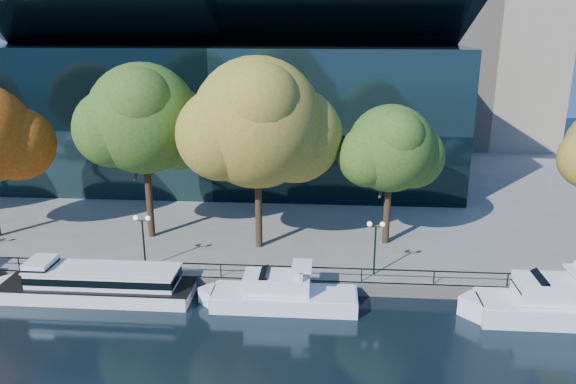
# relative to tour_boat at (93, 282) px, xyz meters

# --- Properties ---
(ground) EXTENTS (160.00, 160.00, 0.00)m
(ground) POSITION_rel_tour_boat_xyz_m (8.64, -1.34, -1.17)
(ground) COLOR black
(ground) RESTS_ON ground
(promenade) EXTENTS (90.00, 67.08, 1.00)m
(promenade) POSITION_rel_tour_boat_xyz_m (8.64, 35.03, -0.67)
(promenade) COLOR slate
(promenade) RESTS_ON ground
(railing) EXTENTS (88.20, 0.08, 0.99)m
(railing) POSITION_rel_tour_boat_xyz_m (8.64, 1.91, 0.76)
(railing) COLOR black
(railing) RESTS_ON promenade
(convention_building) EXTENTS (50.00, 24.57, 21.43)m
(convention_building) POSITION_rel_tour_boat_xyz_m (4.64, 30.45, 7.33)
(convention_building) COLOR black
(convention_building) RESTS_ON ground
(tour_boat) EXTENTS (14.56, 3.25, 2.76)m
(tour_boat) POSITION_rel_tour_boat_xyz_m (0.00, 0.00, 0.00)
(tour_boat) COLOR white
(tour_boat) RESTS_ON ground
(cruiser_near) EXTENTS (10.84, 2.79, 3.14)m
(cruiser_near) POSITION_rel_tour_boat_xyz_m (12.94, -0.34, -0.20)
(cruiser_near) COLOR white
(cruiser_near) RESTS_ON ground
(cruiser_far) EXTENTS (11.36, 3.15, 3.71)m
(cruiser_far) POSITION_rel_tour_boat_xyz_m (30.63, -0.72, 0.00)
(cruiser_far) COLOR white
(cruiser_far) RESTS_ON ground
(tree_2) EXTENTS (11.08, 9.09, 14.49)m
(tree_2) POSITION_rel_tour_boat_xyz_m (1.50, 9.16, 9.69)
(tree_2) COLOR black
(tree_2) RESTS_ON promenade
(tree_3) EXTENTS (12.53, 10.28, 15.13)m
(tree_3) POSITION_rel_tour_boat_xyz_m (10.88, 7.62, 9.73)
(tree_3) COLOR black
(tree_3) RESTS_ON promenade
(tree_4) EXTENTS (8.61, 7.06, 11.40)m
(tree_4) POSITION_rel_tour_boat_xyz_m (21.10, 9.19, 7.62)
(tree_4) COLOR black
(tree_4) RESTS_ON promenade
(lamp_1) EXTENTS (1.26, 0.36, 4.03)m
(lamp_1) POSITION_rel_tour_boat_xyz_m (2.71, 3.16, 2.81)
(lamp_1) COLOR black
(lamp_1) RESTS_ON promenade
(lamp_2) EXTENTS (1.26, 0.36, 4.03)m
(lamp_2) POSITION_rel_tour_boat_xyz_m (19.58, 3.16, 2.81)
(lamp_2) COLOR black
(lamp_2) RESTS_ON promenade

